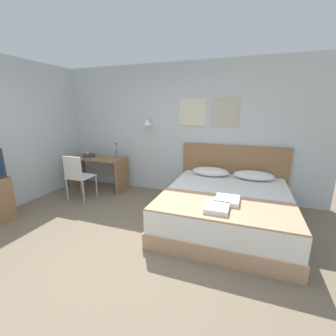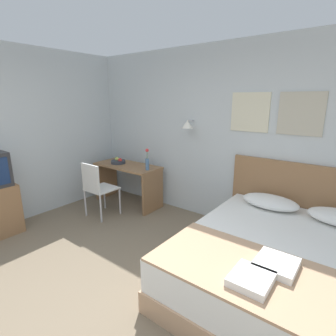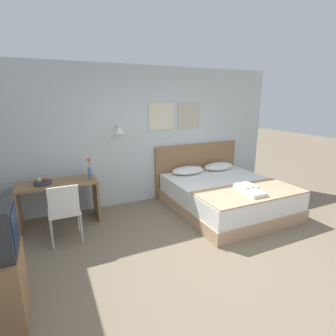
{
  "view_description": "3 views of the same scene",
  "coord_description": "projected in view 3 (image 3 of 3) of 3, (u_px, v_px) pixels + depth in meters",
  "views": [
    {
      "loc": [
        1.44,
        -1.94,
        1.76
      ],
      "look_at": [
        0.16,
        1.6,
        0.77
      ],
      "focal_mm": 24.0,
      "sensor_mm": 36.0,
      "label": 1
    },
    {
      "loc": [
        1.67,
        -1.05,
        1.88
      ],
      "look_at": [
        -0.5,
        1.78,
        0.93
      ],
      "focal_mm": 28.0,
      "sensor_mm": 36.0,
      "label": 2
    },
    {
      "loc": [
        -1.76,
        -2.33,
        2.06
      ],
      "look_at": [
        0.13,
        1.71,
        0.86
      ],
      "focal_mm": 28.0,
      "sensor_mm": 36.0,
      "label": 3
    }
  ],
  "objects": [
    {
      "name": "wall_back",
      "position": [
        145.0,
        136.0,
        5.16
      ],
      "size": [
        5.84,
        0.31,
        2.65
      ],
      "color": "silver",
      "rests_on": "ground_plane"
    },
    {
      "name": "headboard",
      "position": [
        197.0,
        168.0,
        5.81
      ],
      "size": [
        1.99,
        0.06,
        1.1
      ],
      "color": "#8E6642",
      "rests_on": "ground_plane"
    },
    {
      "name": "pillow_left",
      "position": [
        188.0,
        170.0,
        5.39
      ],
      "size": [
        0.69,
        0.4,
        0.15
      ],
      "color": "white",
      "rests_on": "bed"
    },
    {
      "name": "desk",
      "position": [
        59.0,
        195.0,
        4.32
      ],
      "size": [
        1.24,
        0.55,
        0.73
      ],
      "color": "#8E6642",
      "rests_on": "ground_plane"
    },
    {
      "name": "tv_stand",
      "position": [
        0.0,
        290.0,
        2.4
      ],
      "size": [
        0.4,
        0.58,
        0.71
      ],
      "color": "#8E6642",
      "rests_on": "ground_plane"
    },
    {
      "name": "desk_chair",
      "position": [
        64.0,
        209.0,
        3.71
      ],
      "size": [
        0.43,
        0.43,
        0.9
      ],
      "color": "white",
      "rests_on": "ground_plane"
    },
    {
      "name": "flower_vase",
      "position": [
        90.0,
        171.0,
        4.41
      ],
      "size": [
        0.06,
        0.06,
        0.36
      ],
      "color": "#4C7099",
      "rests_on": "desk"
    },
    {
      "name": "folded_towel_mid_bed",
      "position": [
        254.0,
        193.0,
        4.17
      ],
      "size": [
        0.28,
        0.32,
        0.06
      ],
      "color": "white",
      "rests_on": "throw_blanket"
    },
    {
      "name": "folded_towel_near_foot",
      "position": [
        246.0,
        187.0,
        4.47
      ],
      "size": [
        0.31,
        0.32,
        0.06
      ],
      "color": "white",
      "rests_on": "throw_blanket"
    },
    {
      "name": "ground_plane",
      "position": [
        216.0,
        267.0,
        3.3
      ],
      "size": [
        24.0,
        24.0,
        0.0
      ],
      "primitive_type": "plane",
      "color": "#756651"
    },
    {
      "name": "bed",
      "position": [
        226.0,
        196.0,
        4.94
      ],
      "size": [
        1.87,
        2.1,
        0.54
      ],
      "color": "tan",
      "rests_on": "ground_plane"
    },
    {
      "name": "throw_blanket",
      "position": [
        250.0,
        192.0,
        4.33
      ],
      "size": [
        1.81,
        0.84,
        0.02
      ],
      "color": "tan",
      "rests_on": "bed"
    },
    {
      "name": "fruit_bowl",
      "position": [
        43.0,
        182.0,
        4.15
      ],
      "size": [
        0.26,
        0.26,
        0.11
      ],
      "color": "#333842",
      "rests_on": "desk"
    },
    {
      "name": "pillow_right",
      "position": [
        219.0,
        166.0,
        5.7
      ],
      "size": [
        0.69,
        0.4,
        0.15
      ],
      "color": "white",
      "rests_on": "bed"
    }
  ]
}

